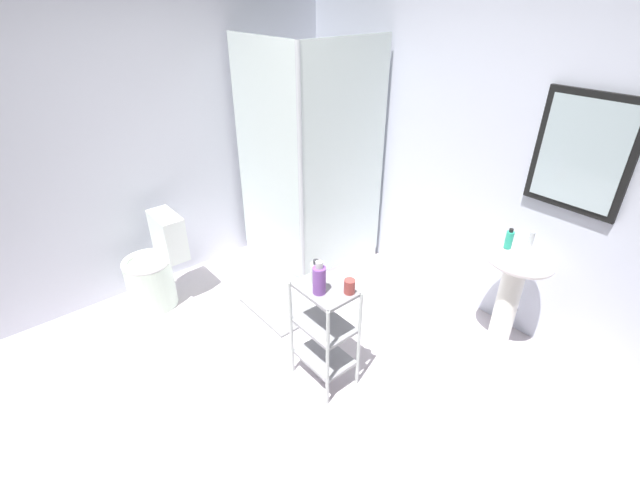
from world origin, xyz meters
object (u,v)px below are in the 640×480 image
(toilet, at_px, (155,270))
(bath_mat, at_px, (280,307))
(storage_cart, at_px, (325,327))
(conditioner_bottle_purple, at_px, (319,279))
(shower_stall, at_px, (309,217))
(pedestal_sink, at_px, (513,281))
(hand_soap_bottle, at_px, (509,239))
(rinse_cup, at_px, (350,286))
(lotion_bottle_white, at_px, (316,273))

(toilet, xyz_separation_m, bath_mat, (0.72, 0.71, -0.31))
(storage_cart, bearing_deg, toilet, -161.37)
(storage_cart, bearing_deg, conditioner_bottle_purple, -77.02)
(storage_cart, bearing_deg, shower_stall, 145.05)
(storage_cart, height_order, bath_mat, storage_cart)
(pedestal_sink, relative_size, storage_cart, 1.09)
(shower_stall, xyz_separation_m, hand_soap_bottle, (1.72, 0.30, 0.41))
(storage_cart, distance_m, conditioner_bottle_purple, 0.40)
(rinse_cup, height_order, bath_mat, rinse_cup)
(pedestal_sink, xyz_separation_m, lotion_bottle_white, (-0.66, -1.18, 0.23))
(storage_cart, height_order, rinse_cup, rinse_cup)
(rinse_cup, distance_m, bath_mat, 1.21)
(pedestal_sink, xyz_separation_m, bath_mat, (-1.38, -0.97, -0.57))
(pedestal_sink, distance_m, conditioner_bottle_purple, 1.37)
(shower_stall, height_order, bath_mat, shower_stall)
(lotion_bottle_white, relative_size, rinse_cup, 1.84)
(storage_cart, height_order, lotion_bottle_white, lotion_bottle_white)
(conditioner_bottle_purple, relative_size, bath_mat, 0.35)
(toilet, bearing_deg, rinse_cup, 19.82)
(pedestal_sink, relative_size, rinse_cup, 9.13)
(hand_soap_bottle, relative_size, conditioner_bottle_purple, 0.66)
(pedestal_sink, relative_size, toilet, 1.07)
(lotion_bottle_white, distance_m, conditioner_bottle_purple, 0.10)
(pedestal_sink, bearing_deg, shower_stall, -169.95)
(bath_mat, bearing_deg, pedestal_sink, 35.24)
(toilet, relative_size, bath_mat, 1.27)
(toilet, height_order, bath_mat, toilet)
(lotion_bottle_white, relative_size, bath_mat, 0.27)
(pedestal_sink, height_order, conditioner_bottle_purple, conditioner_bottle_purple)
(storage_cart, relative_size, rinse_cup, 8.34)
(pedestal_sink, height_order, bath_mat, pedestal_sink)
(hand_soap_bottle, xyz_separation_m, bath_mat, (-1.29, -0.95, -0.86))
(shower_stall, distance_m, conditioner_bottle_purple, 1.57)
(storage_cart, relative_size, bath_mat, 1.23)
(conditioner_bottle_purple, bearing_deg, hand_soap_bottle, 67.77)
(toilet, bearing_deg, pedestal_sink, 38.72)
(storage_cart, distance_m, hand_soap_bottle, 1.33)
(hand_soap_bottle, distance_m, rinse_cup, 1.13)
(rinse_cup, bearing_deg, lotion_bottle_white, -156.56)
(pedestal_sink, height_order, lotion_bottle_white, lotion_bottle_white)
(shower_stall, relative_size, conditioner_bottle_purple, 9.39)
(pedestal_sink, bearing_deg, conditioner_bottle_purple, -115.05)
(toilet, relative_size, rinse_cup, 8.56)
(conditioner_bottle_purple, bearing_deg, lotion_bottle_white, 151.26)
(hand_soap_bottle, bearing_deg, shower_stall, -170.22)
(shower_stall, height_order, conditioner_bottle_purple, shower_stall)
(storage_cart, relative_size, conditioner_bottle_purple, 3.48)
(bath_mat, bearing_deg, toilet, -135.44)
(pedestal_sink, xyz_separation_m, storage_cart, (-0.58, -1.17, -0.14))
(pedestal_sink, height_order, rinse_cup, rinse_cup)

